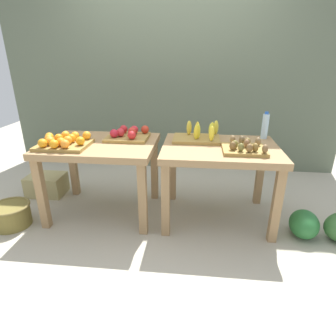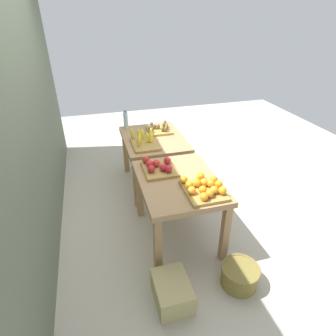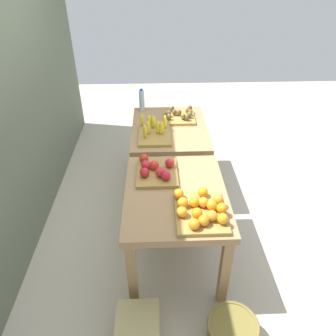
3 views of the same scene
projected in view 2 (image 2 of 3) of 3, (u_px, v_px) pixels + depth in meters
name	position (u px, v px, depth m)	size (l,w,h in m)	color
ground_plane	(165.00, 205.00, 3.68)	(8.00, 8.00, 0.00)	#B3AC98
back_wall	(25.00, 101.00, 2.62)	(4.40, 0.12, 3.00)	#5A6551
display_table_left	(178.00, 188.00, 2.90)	(1.04, 0.80, 0.73)	#9F7A50
display_table_right	(154.00, 145.00, 3.84)	(1.04, 0.80, 0.73)	#9F7A50
orange_bin	(204.00, 188.00, 2.64)	(0.44, 0.39, 0.11)	#A07E3D
apple_bin	(158.00, 167.00, 2.99)	(0.41, 0.34, 0.11)	#A07E3D
banana_crate	(144.00, 141.00, 3.56)	(0.44, 0.32, 0.17)	#A07E3D
kiwi_bin	(159.00, 129.00, 3.96)	(0.36, 0.32, 0.10)	#A07E3D
water_bottle	(126.00, 120.00, 4.02)	(0.06, 0.06, 0.26)	silver
watermelon_pile	(157.00, 147.00, 4.92)	(0.63, 0.34, 0.26)	#34632F
wicker_basket	(240.00, 275.00, 2.58)	(0.36, 0.36, 0.21)	olive
cardboard_produce_box	(172.00, 292.00, 2.42)	(0.40, 0.30, 0.23)	tan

